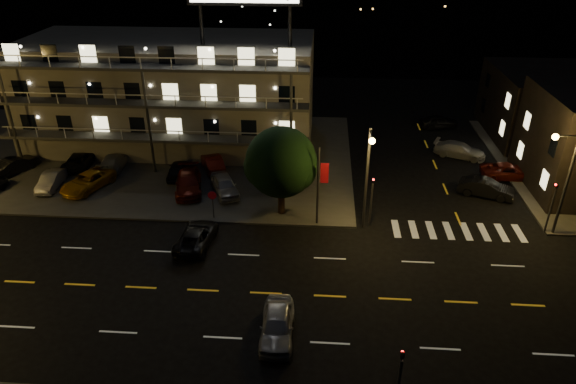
# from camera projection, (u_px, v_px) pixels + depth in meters

# --- Properties ---
(ground) EXTENTS (140.00, 140.00, 0.00)m
(ground) POSITION_uv_depth(u_px,v_px,m) (234.00, 292.00, 32.22)
(ground) COLOR black
(ground) RESTS_ON ground
(curb_nw) EXTENTS (44.00, 24.00, 0.15)m
(curb_nw) POSITION_uv_depth(u_px,v_px,m) (127.00, 155.00, 50.63)
(curb_nw) COLOR #3B3C39
(curb_nw) RESTS_ON ground
(motel) EXTENTS (28.00, 13.80, 18.10)m
(motel) POSITION_uv_depth(u_px,v_px,m) (172.00, 92.00, 51.30)
(motel) COLOR gray
(motel) RESTS_ON ground
(side_bldg_back) EXTENTS (14.06, 12.00, 7.00)m
(side_bldg_back) POSITION_uv_depth(u_px,v_px,m) (562.00, 105.00, 53.31)
(side_bldg_back) COLOR black
(side_bldg_back) RESTS_ON ground
(streetlight_nc) EXTENTS (0.44, 1.92, 8.00)m
(streetlight_nc) POSITION_uv_depth(u_px,v_px,m) (368.00, 170.00, 36.32)
(streetlight_nc) COLOR #2D2D30
(streetlight_nc) RESTS_ON ground
(streetlight_ne) EXTENTS (1.92, 0.44, 8.00)m
(streetlight_ne) POSITION_uv_depth(u_px,v_px,m) (564.00, 174.00, 35.79)
(streetlight_ne) COLOR #2D2D30
(streetlight_ne) RESTS_ON ground
(signal_nw) EXTENTS (0.20, 0.27, 4.60)m
(signal_nw) POSITION_uv_depth(u_px,v_px,m) (372.00, 196.00, 37.91)
(signal_nw) COLOR #2D2D30
(signal_nw) RESTS_ON ground
(signal_sw) EXTENTS (0.20, 0.27, 4.60)m
(signal_sw) POSITION_uv_depth(u_px,v_px,m) (399.00, 377.00, 22.97)
(signal_sw) COLOR #2D2D30
(signal_sw) RESTS_ON ground
(signal_ne) EXTENTS (0.27, 0.20, 4.60)m
(signal_ne) POSITION_uv_depth(u_px,v_px,m) (552.00, 202.00, 37.10)
(signal_ne) COLOR #2D2D30
(signal_ne) RESTS_ON ground
(banner_north) EXTENTS (0.83, 0.16, 6.40)m
(banner_north) POSITION_uv_depth(u_px,v_px,m) (319.00, 185.00, 37.66)
(banner_north) COLOR #2D2D30
(banner_north) RESTS_ON ground
(stop_sign) EXTENTS (0.91, 0.11, 2.61)m
(stop_sign) POSITION_uv_depth(u_px,v_px,m) (213.00, 200.00, 39.13)
(stop_sign) COLOR #2D2D30
(stop_sign) RESTS_ON ground
(tree) EXTENTS (5.63, 5.43, 7.10)m
(tree) POSITION_uv_depth(u_px,v_px,m) (280.00, 164.00, 38.61)
(tree) COLOR black
(tree) RESTS_ON curb_nw
(lot_car_1) EXTENTS (1.68, 4.03, 1.30)m
(lot_car_1) POSITION_uv_depth(u_px,v_px,m) (51.00, 181.00, 44.03)
(lot_car_1) COLOR #9A9B9F
(lot_car_1) RESTS_ON curb_nw
(lot_car_2) EXTENTS (4.04, 5.54, 1.40)m
(lot_car_2) POSITION_uv_depth(u_px,v_px,m) (88.00, 181.00, 43.83)
(lot_car_2) COLOR orange
(lot_car_2) RESTS_ON curb_nw
(lot_car_3) EXTENTS (3.25, 5.61, 1.53)m
(lot_car_3) POSITION_uv_depth(u_px,v_px,m) (188.00, 182.00, 43.50)
(lot_car_3) COLOR #60160D
(lot_car_3) RESTS_ON curb_nw
(lot_car_4) EXTENTS (3.44, 4.78, 1.51)m
(lot_car_4) POSITION_uv_depth(u_px,v_px,m) (224.00, 185.00, 43.08)
(lot_car_4) COLOR #9A9B9F
(lot_car_4) RESTS_ON curb_nw
(lot_car_5) EXTENTS (3.07, 4.44, 1.39)m
(lot_car_5) POSITION_uv_depth(u_px,v_px,m) (16.00, 165.00, 46.81)
(lot_car_5) COLOR black
(lot_car_5) RESTS_ON curb_nw
(lot_car_6) EXTENTS (2.58, 4.94, 1.33)m
(lot_car_6) POSITION_uv_depth(u_px,v_px,m) (80.00, 160.00, 47.78)
(lot_car_6) COLOR black
(lot_car_6) RESTS_ON curb_nw
(lot_car_7) EXTENTS (2.11, 4.80, 1.37)m
(lot_car_7) POSITION_uv_depth(u_px,v_px,m) (114.00, 161.00, 47.50)
(lot_car_7) COLOR #9A9B9F
(lot_car_7) RESTS_ON curb_nw
(lot_car_8) EXTENTS (2.01, 4.15, 1.36)m
(lot_car_8) POSITION_uv_depth(u_px,v_px,m) (178.00, 170.00, 45.88)
(lot_car_8) COLOR black
(lot_car_8) RESTS_ON curb_nw
(lot_car_9) EXTENTS (3.28, 4.70, 1.47)m
(lot_car_9) POSITION_uv_depth(u_px,v_px,m) (212.00, 162.00, 47.21)
(lot_car_9) COLOR #60160D
(lot_car_9) RESTS_ON curb_nw
(side_car_0) EXTENTS (4.78, 3.07, 1.49)m
(side_car_0) POSITION_uv_depth(u_px,v_px,m) (486.00, 188.00, 42.98)
(side_car_0) COLOR black
(side_car_0) RESTS_ON ground
(side_car_1) EXTENTS (4.88, 2.34, 1.34)m
(side_car_1) POSITION_uv_depth(u_px,v_px,m) (509.00, 171.00, 45.99)
(side_car_1) COLOR #60160D
(side_car_1) RESTS_ON ground
(side_car_2) EXTENTS (5.30, 3.75, 1.42)m
(side_car_2) POSITION_uv_depth(u_px,v_px,m) (460.00, 150.00, 50.06)
(side_car_2) COLOR #9A9B9F
(side_car_2) RESTS_ON ground
(side_car_3) EXTENTS (4.45, 2.54, 1.43)m
(side_car_3) POSITION_uv_depth(u_px,v_px,m) (438.00, 121.00, 57.09)
(side_car_3) COLOR black
(side_car_3) RESTS_ON ground
(road_car_east) EXTENTS (1.90, 4.57, 1.55)m
(road_car_east) POSITION_uv_depth(u_px,v_px,m) (277.00, 324.00, 28.55)
(road_car_east) COLOR #9A9B9F
(road_car_east) RESTS_ON ground
(road_car_west) EXTENTS (2.65, 5.04, 1.35)m
(road_car_west) POSITION_uv_depth(u_px,v_px,m) (196.00, 236.00, 36.61)
(road_car_west) COLOR black
(road_car_west) RESTS_ON ground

